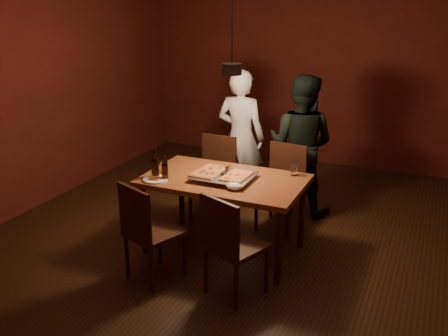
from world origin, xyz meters
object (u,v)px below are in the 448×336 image
at_px(beer_bottle_a, 155,164).
at_px(diner_dark, 301,145).
at_px(pendant_lamp, 232,68).
at_px(plate_slice, 155,179).
at_px(chair_far_left, 215,168).
at_px(chair_near_left, 146,224).
at_px(chair_far_right, 283,178).
at_px(dining_table, 224,185).
at_px(diner_white, 241,137).
at_px(beer_bottle_b, 165,168).
at_px(pizza_tray, 224,177).
at_px(chair_near_right, 229,238).

height_order(beer_bottle_a, diner_dark, diner_dark).
bearing_deg(pendant_lamp, plate_slice, -142.70).
relative_size(chair_far_left, plate_slice, 2.12).
bearing_deg(chair_near_left, chair_far_right, 86.82).
relative_size(dining_table, diner_white, 0.94).
height_order(chair_far_right, diner_white, diner_white).
bearing_deg(beer_bottle_b, pizza_tray, 25.28).
bearing_deg(beer_bottle_b, beer_bottle_a, 173.52).
bearing_deg(chair_far_left, chair_far_right, -178.76).
xyz_separation_m(chair_far_left, diner_dark, (0.85, 0.46, 0.26)).
relative_size(chair_near_left, plate_slice, 2.38).
bearing_deg(beer_bottle_b, diner_dark, 60.16).
bearing_deg(chair_far_left, beer_bottle_a, 84.46).
xyz_separation_m(beer_bottle_a, pendant_lamp, (0.61, 0.38, 0.88)).
bearing_deg(chair_near_right, chair_far_left, 140.64).
distance_m(pizza_tray, beer_bottle_a, 0.65).
height_order(chair_near_left, diner_dark, diner_dark).
xyz_separation_m(dining_table, chair_near_right, (0.36, -0.72, -0.14)).
relative_size(chair_far_left, chair_near_left, 0.89).
height_order(chair_near_right, pizza_tray, chair_near_right).
bearing_deg(chair_near_left, diner_white, 110.53).
bearing_deg(plate_slice, chair_far_right, 50.66).
bearing_deg(chair_near_left, beer_bottle_a, 133.71).
height_order(chair_far_right, chair_near_left, same).
bearing_deg(chair_near_left, beer_bottle_b, 122.91).
relative_size(diner_white, pendant_lamp, 1.45).
bearing_deg(plate_slice, chair_near_left, -69.06).
bearing_deg(dining_table, plate_slice, -150.37).
height_order(chair_near_right, beer_bottle_b, beer_bottle_b).
xyz_separation_m(chair_far_right, diner_dark, (0.04, 0.47, 0.26)).
xyz_separation_m(pizza_tray, plate_slice, (-0.57, -0.28, -0.01)).
xyz_separation_m(chair_far_right, diner_white, (-0.68, 0.47, 0.26)).
distance_m(chair_far_left, pendant_lamp, 1.47).
height_order(pizza_tray, diner_white, diner_white).
distance_m(chair_far_left, diner_white, 0.55).
bearing_deg(chair_far_right, diner_dark, -88.80).
distance_m(beer_bottle_b, diner_dark, 1.75).
distance_m(chair_near_right, diner_dark, 1.99).
distance_m(chair_far_left, beer_bottle_b, 1.10).
xyz_separation_m(plate_slice, diner_dark, (0.94, 1.56, 0.03)).
bearing_deg(plate_slice, beer_bottle_a, 120.22).
bearing_deg(pendant_lamp, beer_bottle_a, -148.40).
xyz_separation_m(chair_far_left, chair_near_left, (0.08, -1.57, 0.00)).
bearing_deg(beer_bottle_a, diner_white, 80.49).
height_order(chair_far_left, pendant_lamp, pendant_lamp).
relative_size(chair_near_right, diner_dark, 0.35).
relative_size(pizza_tray, diner_dark, 0.35).
bearing_deg(diner_dark, beer_bottle_b, 64.34).
relative_size(beer_bottle_a, diner_dark, 0.17).
bearing_deg(chair_near_right, chair_near_left, -153.58).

